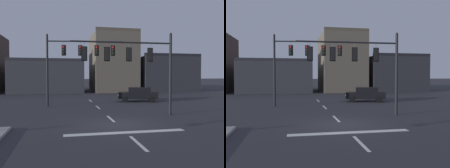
{
  "view_description": "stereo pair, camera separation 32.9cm",
  "coord_description": "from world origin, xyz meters",
  "views": [
    {
      "loc": [
        -3.22,
        -13.83,
        2.95
      ],
      "look_at": [
        0.51,
        4.02,
        2.31
      ],
      "focal_mm": 38.19,
      "sensor_mm": 36.0,
      "label": 1
    },
    {
      "loc": [
        -2.9,
        -13.89,
        2.95
      ],
      "look_at": [
        0.51,
        4.02,
        2.31
      ],
      "focal_mm": 38.19,
      "sensor_mm": 36.0,
      "label": 2
    }
  ],
  "objects": [
    {
      "name": "ground_plane",
      "position": [
        0.0,
        0.0,
        0.0
      ],
      "size": [
        400.0,
        400.0,
        0.0
      ],
      "primitive_type": "plane",
      "color": "#2B2B30"
    },
    {
      "name": "stop_bar_paint",
      "position": [
        0.0,
        -2.0,
        0.0
      ],
      "size": [
        6.4,
        0.5,
        0.01
      ],
      "primitive_type": "cube",
      "color": "silver",
      "rests_on": "ground"
    },
    {
      "name": "lane_centreline",
      "position": [
        0.0,
        2.0,
        0.0
      ],
      "size": [
        0.16,
        26.4,
        0.01
      ],
      "color": "silver",
      "rests_on": "ground"
    },
    {
      "name": "signal_mast_near_side",
      "position": [
        2.05,
        2.82,
        4.15
      ],
      "size": [
        7.49,
        0.49,
        6.14
      ],
      "color": "black",
      "rests_on": "ground"
    },
    {
      "name": "signal_mast_far_side",
      "position": [
        -2.14,
        9.17,
        4.8
      ],
      "size": [
        7.21,
        1.21,
        6.9
      ],
      "color": "black",
      "rests_on": "ground"
    },
    {
      "name": "car_lot_nearside",
      "position": [
        5.26,
        12.04,
        0.86
      ],
      "size": [
        4.73,
        2.95,
        1.61
      ],
      "color": "black",
      "rests_on": "ground"
    },
    {
      "name": "building_row",
      "position": [
        -1.08,
        30.74,
        4.1
      ],
      "size": [
        42.99,
        11.91,
        10.98
      ],
      "color": "#473833",
      "rests_on": "ground"
    }
  ]
}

